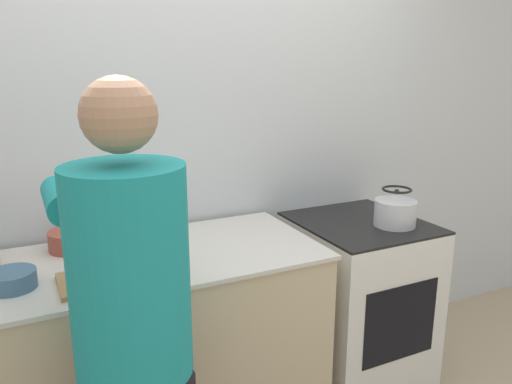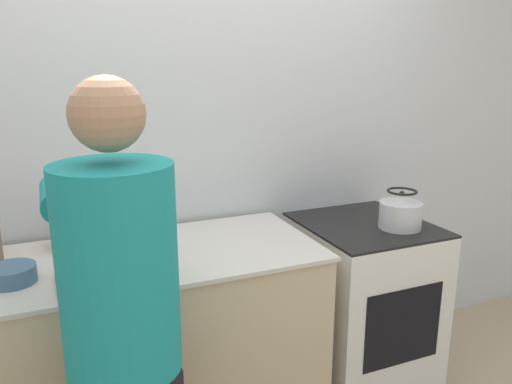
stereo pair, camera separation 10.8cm
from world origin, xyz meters
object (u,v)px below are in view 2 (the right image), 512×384
object	(u,v)px
person	(123,328)
kettle	(400,212)
knife	(98,275)
bowl_prep	(75,237)
oven	(361,304)
cutting_board	(110,274)

from	to	relation	value
person	kettle	size ratio (longest dim) A/B	8.03
knife	bowl_prep	size ratio (longest dim) A/B	1.21
oven	bowl_prep	xyz separation A→B (m)	(-1.38, 0.23, 0.49)
person	kettle	distance (m)	1.48
knife	oven	bearing A→B (deg)	28.99
person	cutting_board	xyz separation A→B (m)	(0.02, 0.40, 0.01)
oven	kettle	bearing A→B (deg)	-47.50
oven	knife	distance (m)	1.42
cutting_board	bowl_prep	bearing A→B (deg)	103.80
knife	kettle	xyz separation A→B (m)	(1.44, 0.06, 0.06)
kettle	bowl_prep	xyz separation A→B (m)	(-1.49, 0.35, -0.04)
knife	bowl_prep	xyz separation A→B (m)	(-0.05, 0.42, 0.02)
oven	kettle	xyz separation A→B (m)	(0.11, -0.12, 0.53)
person	knife	world-z (taller)	person
kettle	knife	bearing A→B (deg)	-177.50
knife	kettle	size ratio (longest dim) A/B	1.14
person	bowl_prep	world-z (taller)	person
oven	bowl_prep	size ratio (longest dim) A/B	4.60
oven	bowl_prep	bearing A→B (deg)	170.47
kettle	cutting_board	bearing A→B (deg)	-178.15
cutting_board	kettle	xyz separation A→B (m)	(1.39, 0.04, 0.07)
oven	person	size ratio (longest dim) A/B	0.54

